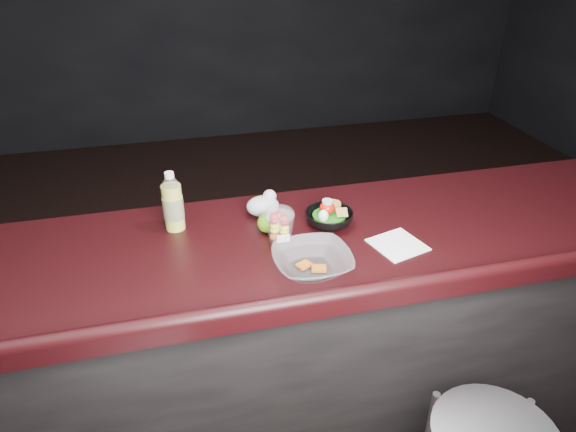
# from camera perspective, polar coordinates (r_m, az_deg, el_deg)

# --- Properties ---
(room_shell) EXTENTS (8.00, 8.00, 8.00)m
(room_shell) POSITION_cam_1_polar(r_m,az_deg,el_deg) (1.18, -2.91, 22.85)
(room_shell) COLOR black
(room_shell) RESTS_ON ground
(counter) EXTENTS (4.06, 0.71, 1.02)m
(counter) POSITION_cam_1_polar(r_m,az_deg,el_deg) (2.07, -3.64, -15.05)
(counter) COLOR black
(counter) RESTS_ON ground
(lemonade_bottle) EXTENTS (0.07, 0.07, 0.22)m
(lemonade_bottle) POSITION_cam_1_polar(r_m,az_deg,el_deg) (1.84, -12.65, 1.14)
(lemonade_bottle) COLOR gold
(lemonade_bottle) RESTS_ON counter
(fruit_cup) EXTENTS (0.10, 0.10, 0.14)m
(fruit_cup) POSITION_cam_1_polar(r_m,az_deg,el_deg) (1.72, -0.91, -1.01)
(fruit_cup) COLOR white
(fruit_cup) RESTS_ON counter
(green_apple) EXTENTS (0.07, 0.07, 0.08)m
(green_apple) POSITION_cam_1_polar(r_m,az_deg,el_deg) (1.80, -2.32, -0.81)
(green_apple) COLOR #44820F
(green_apple) RESTS_ON counter
(plastic_bag) EXTENTS (0.12, 0.10, 0.09)m
(plastic_bag) POSITION_cam_1_polar(r_m,az_deg,el_deg) (1.91, -2.72, 1.26)
(plastic_bag) COLOR silver
(plastic_bag) RESTS_ON counter
(snack_bowl) EXTENTS (0.21, 0.21, 0.09)m
(snack_bowl) POSITION_cam_1_polar(r_m,az_deg,el_deg) (1.85, 4.55, -0.12)
(snack_bowl) COLOR black
(snack_bowl) RESTS_ON counter
(takeout_bowl) EXTENTS (0.25, 0.25, 0.06)m
(takeout_bowl) POSITION_cam_1_polar(r_m,az_deg,el_deg) (1.61, 2.70, -5.10)
(takeout_bowl) COLOR silver
(takeout_bowl) RESTS_ON counter
(paper_napkin) EXTENTS (0.20, 0.20, 0.00)m
(paper_napkin) POSITION_cam_1_polar(r_m,az_deg,el_deg) (1.78, 12.09, -3.14)
(paper_napkin) COLOR white
(paper_napkin) RESTS_ON counter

